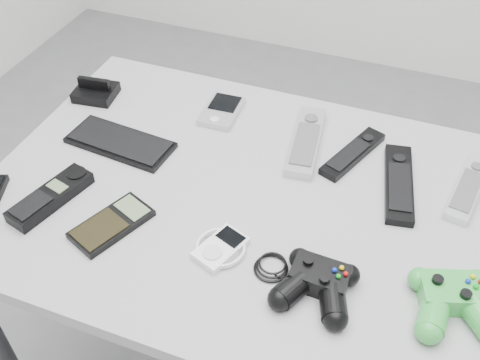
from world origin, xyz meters
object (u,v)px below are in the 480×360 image
(pda_keyboard, at_px, (120,142))
(desk, at_px, (269,224))
(pda, at_px, (222,111))
(remote_black_b, at_px, (399,183))
(remote_silver_a, at_px, (306,141))
(cordless_handset, at_px, (51,196))
(remote_black_a, at_px, (353,153))
(calculator, at_px, (112,224))
(remote_silver_b, at_px, (468,187))
(mp3_player, at_px, (221,248))
(controller_black, at_px, (317,282))
(controller_green, at_px, (454,299))

(pda_keyboard, bearing_deg, desk, -2.44)
(desk, distance_m, pda_keyboard, 0.37)
(pda, relative_size, remote_black_b, 0.55)
(remote_black_b, bearing_deg, pda_keyboard, 177.84)
(remote_silver_a, bearing_deg, cordless_handset, -147.70)
(remote_black_a, bearing_deg, cordless_handset, -125.37)
(pda, height_order, calculator, pda)
(desk, relative_size, cordless_handset, 6.45)
(pda, xyz_separation_m, remote_silver_b, (0.55, -0.06, 0.00))
(pda, relative_size, mp3_player, 1.25)
(controller_black, bearing_deg, calculator, -177.93)
(remote_silver_b, bearing_deg, mp3_player, -131.73)
(desk, xyz_separation_m, pda, (-0.19, 0.23, 0.07))
(controller_black, bearing_deg, pda_keyboard, 158.88)
(cordless_handset, height_order, controller_black, controller_black)
(desk, bearing_deg, controller_black, -51.18)
(pda_keyboard, xyz_separation_m, controller_green, (0.70, -0.17, 0.02))
(pda, distance_m, remote_black_a, 0.32)
(cordless_handset, bearing_deg, controller_green, 16.66)
(calculator, bearing_deg, pda, 104.10)
(cordless_handset, bearing_deg, pda, 76.97)
(pda, xyz_separation_m, calculator, (-0.06, -0.39, -0.00))
(desk, relative_size, mp3_player, 11.75)
(remote_silver_b, relative_size, controller_green, 1.34)
(remote_black_a, relative_size, mp3_player, 1.95)
(remote_black_a, bearing_deg, calculator, -115.14)
(remote_black_b, bearing_deg, desk, -160.02)
(controller_black, bearing_deg, cordless_handset, -179.46)
(pda, xyz_separation_m, remote_silver_a, (0.21, -0.04, 0.00))
(calculator, relative_size, controller_green, 0.99)
(remote_silver_a, height_order, calculator, remote_silver_a)
(pda, distance_m, remote_silver_b, 0.55)
(cordless_handset, distance_m, controller_green, 0.74)
(desk, height_order, remote_black_a, remote_black_a)
(remote_black_b, bearing_deg, remote_silver_b, 5.34)
(desk, relative_size, remote_black_a, 6.04)
(remote_black_a, bearing_deg, pda, -165.98)
(remote_silver_a, relative_size, controller_black, 1.00)
(pda_keyboard, height_order, cordless_handset, cordless_handset)
(desk, relative_size, remote_black_b, 5.13)
(remote_silver_a, distance_m, mp3_player, 0.34)
(remote_silver_a, relative_size, remote_black_b, 1.03)
(pda, relative_size, controller_black, 0.53)
(remote_black_b, relative_size, controller_black, 0.97)
(remote_black_a, xyz_separation_m, controller_black, (0.02, -0.36, 0.01))
(remote_black_b, bearing_deg, calculator, -158.36)
(desk, distance_m, controller_black, 0.23)
(controller_green, bearing_deg, remote_silver_b, 71.17)
(controller_green, bearing_deg, controller_black, 173.53)
(cordless_handset, bearing_deg, remote_black_a, 48.16)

